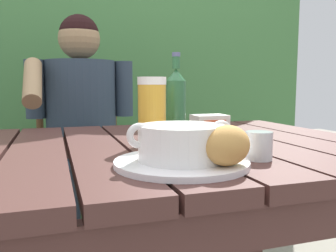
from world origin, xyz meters
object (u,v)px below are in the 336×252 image
object	(u,v)px
butter_tub	(210,123)
water_glass_small	(259,146)
beer_bottle	(176,103)
chair_near_diner	(81,169)
soup_bowl	(181,142)
serving_plate	(181,163)
beer_glass	(151,111)
table_knife	(220,151)
bread_roll	(227,145)
person_eating	(82,125)

from	to	relation	value
butter_tub	water_glass_small	bearing A→B (deg)	-101.92
beer_bottle	water_glass_small	distance (m)	0.34
chair_near_diner	soup_bowl	xyz separation A→B (m)	(0.12, -1.19, 0.32)
chair_near_diner	butter_tub	xyz separation A→B (m)	(0.40, -0.72, 0.30)
serving_plate	beer_glass	xyz separation A→B (m)	(0.01, 0.25, 0.09)
beer_glass	beer_bottle	distance (m)	0.12
soup_bowl	table_knife	size ratio (longest dim) A/B	1.53
butter_tub	soup_bowl	bearing A→B (deg)	-120.55
serving_plate	beer_glass	world-z (taller)	beer_glass
beer_bottle	water_glass_small	world-z (taller)	beer_bottle
serving_plate	water_glass_small	size ratio (longest dim) A/B	4.40
beer_glass	serving_plate	bearing A→B (deg)	-91.32
bread_roll	butter_tub	distance (m)	0.59
beer_bottle	water_glass_small	bearing A→B (deg)	-75.62
chair_near_diner	table_knife	size ratio (longest dim) A/B	6.43
beer_bottle	table_knife	world-z (taller)	beer_bottle
chair_near_diner	beer_glass	size ratio (longest dim) A/B	5.13
chair_near_diner	soup_bowl	distance (m)	1.24
serving_plate	table_knife	size ratio (longest dim) A/B	1.86
person_eating	butter_tub	xyz separation A→B (m)	(0.40, -0.52, 0.05)
bread_roll	soup_bowl	bearing A→B (deg)	130.60
chair_near_diner	beer_glass	distance (m)	1.02
serving_plate	beer_glass	distance (m)	0.27
person_eating	table_knife	size ratio (longest dim) A/B	8.30
beer_bottle	butter_tub	xyz separation A→B (m)	(0.18, 0.16, -0.08)
chair_near_diner	soup_bowl	size ratio (longest dim) A/B	4.20
soup_bowl	beer_glass	size ratio (longest dim) A/B	1.22
bread_roll	beer_glass	distance (m)	0.33
table_knife	beer_bottle	bearing A→B (deg)	99.22
serving_plate	bread_roll	size ratio (longest dim) A/B	2.17
water_glass_small	table_knife	distance (m)	0.11
soup_bowl	bread_roll	distance (m)	0.10
soup_bowl	water_glass_small	xyz separation A→B (m)	(0.18, 0.00, -0.02)
chair_near_diner	beer_bottle	xyz separation A→B (m)	(0.22, -0.88, 0.38)
beer_glass	butter_tub	world-z (taller)	beer_glass
chair_near_diner	bread_roll	xyz separation A→B (m)	(0.18, -1.27, 0.32)
chair_near_diner	beer_bottle	size ratio (longest dim) A/B	3.69
chair_near_diner	butter_tub	world-z (taller)	chair_near_diner
soup_bowl	beer_bottle	xyz separation A→B (m)	(0.10, 0.32, 0.06)
chair_near_diner	bread_roll	size ratio (longest dim) A/B	7.48
serving_plate	water_glass_small	distance (m)	0.18
beer_bottle	butter_tub	size ratio (longest dim) A/B	2.17
serving_plate	beer_bottle	bearing A→B (deg)	72.63
beer_glass	person_eating	bearing A→B (deg)	99.73
chair_near_diner	table_knife	world-z (taller)	chair_near_diner
beer_glass	table_knife	size ratio (longest dim) A/B	1.25
bread_roll	table_knife	bearing A→B (deg)	67.72
bread_roll	beer_bottle	size ratio (longest dim) A/B	0.49
chair_near_diner	beer_bottle	distance (m)	0.98
person_eating	beer_bottle	distance (m)	0.73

